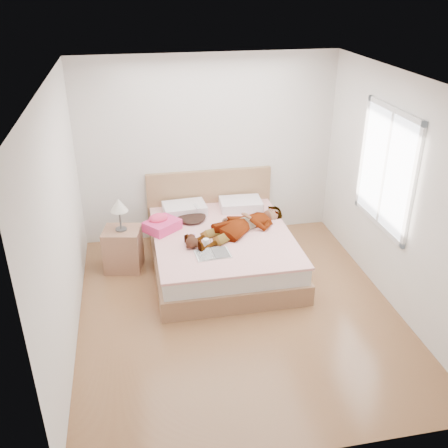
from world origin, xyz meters
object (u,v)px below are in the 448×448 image
Objects in this scene: coffee_mug at (206,242)px; nightstand at (123,246)px; plush_toy at (192,242)px; magazine at (213,254)px; towel at (161,224)px; woman at (240,223)px; bed at (221,247)px; phone at (197,207)px.

nightstand is (-1.02, 0.51, -0.22)m from coffee_mug.
magazine is at bearing -47.62° from plush_toy.
magazine is 0.43× the size of nightstand.
nightstand reaches higher than towel.
woman is 6.24× the size of plush_toy.
magazine is at bearing -80.31° from coffee_mug.
woman is at bearing 51.17° from magazine.
towel reaches higher than coffee_mug.
nightstand is at bearing 172.58° from bed.
towel is at bearing 122.40° from plush_toy.
coffee_mug is (0.01, -0.72, -0.15)m from phone.
coffee_mug is 0.18m from plush_toy.
magazine is (0.05, -0.96, -0.19)m from phone.
bed is 0.84m from towel.
towel is at bearing 167.11° from bed.
woman is 0.41m from bed.
bed is 18.02× the size of coffee_mug.
woman reaches higher than plush_toy.
nightstand is at bearing 148.83° from plush_toy.
woman reaches higher than magazine.
bed reaches higher than magazine.
phone is at bearing 124.59° from bed.
woman is 0.74m from plush_toy.
magazine is 1.31m from nightstand.
phone is at bearing 92.90° from magazine.
bed is at bearing -7.42° from nightstand.
magazine is 3.74× the size of coffee_mug.
nightstand reaches higher than coffee_mug.
plush_toy is at bearing -57.60° from towel.
coffee_mug is (-0.25, -0.34, 0.28)m from bed.
plush_toy is at bearing -131.87° from phone.
nightstand is (-1.06, 0.75, -0.19)m from magazine.
woman is 0.73× the size of bed.
woman is 0.59m from coffee_mug.
phone reaches higher than plush_toy.
bed is at bearing -123.58° from woman.
magazine is 0.25m from coffee_mug.
woman is at bearing 33.09° from coffee_mug.
magazine is at bearing -35.20° from nightstand.
plush_toy is 1.01m from nightstand.
phone reaches higher than woman.
coffee_mug is at bearing 0.69° from plush_toy.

